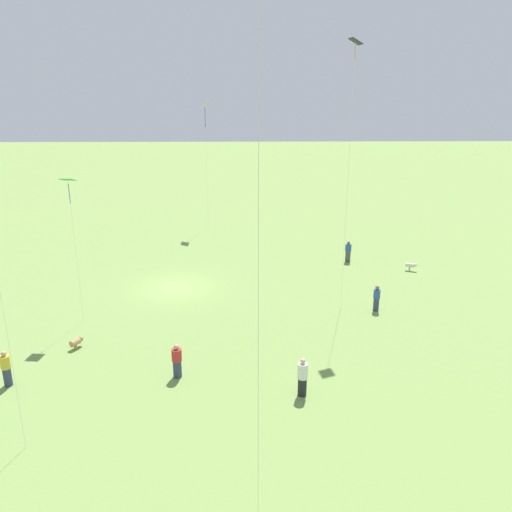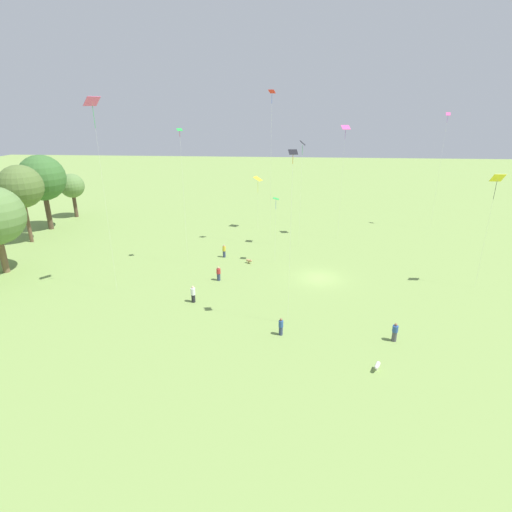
{
  "view_description": "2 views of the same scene",
  "coord_description": "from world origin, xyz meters",
  "views": [
    {
      "loc": [
        -4.65,
        31.46,
        12.13
      ],
      "look_at": [
        -5.21,
        8.12,
        4.76
      ],
      "focal_mm": 35.0,
      "sensor_mm": 36.0,
      "label": 1
    },
    {
      "loc": [
        -42.16,
        3.79,
        18.14
      ],
      "look_at": [
        -6.84,
        6.66,
        5.0
      ],
      "focal_mm": 28.0,
      "sensor_mm": 36.0,
      "label": 2
    }
  ],
  "objects": [
    {
      "name": "kite_0",
      "position": [
        15.56,
        -3.78,
        15.18
      ],
      "size": [
        1.21,
        1.3,
        16.0
      ],
      "rotation": [
        0.0,
        0.0,
        4.11
      ],
      "color": "#E54C99",
      "rests_on": "ground_plane"
    },
    {
      "name": "tree_4",
      "position": [
        9.92,
        40.63,
        8.0
      ],
      "size": [
        5.9,
        5.9,
        10.99
      ],
      "color": "brown",
      "rests_on": "ground_plane"
    },
    {
      "name": "ground_plane",
      "position": [
        0.0,
        0.0,
        0.0
      ],
      "size": [
        240.0,
        240.0,
        0.0
      ],
      "primitive_type": "plane",
      "color": "#7A994C"
    },
    {
      "name": "kite_7",
      "position": [
        3.38,
        16.02,
        14.34
      ],
      "size": [
        0.79,
        0.8,
        16.07
      ],
      "rotation": [
        0.0,
        0.0,
        4.49
      ],
      "color": "green",
      "rests_on": "ground_plane"
    },
    {
      "name": "kite_1",
      "position": [
        11.44,
        6.16,
        18.52
      ],
      "size": [
        0.94,
        0.99,
        20.33
      ],
      "rotation": [
        0.0,
        0.0,
        0.36
      ],
      "color": "red",
      "rests_on": "ground_plane"
    },
    {
      "name": "kite_5",
      "position": [
        10.78,
        2.13,
        13.35
      ],
      "size": [
        0.99,
        0.83,
        14.3
      ],
      "rotation": [
        0.0,
        0.0,
        5.38
      ],
      "color": "black",
      "rests_on": "ground_plane"
    },
    {
      "name": "person_1",
      "position": [
        5.86,
        11.83,
        0.83
      ],
      "size": [
        0.57,
        0.57,
        1.69
      ],
      "rotation": [
        0.0,
        0.0,
        2.09
      ],
      "color": "#333D5B",
      "rests_on": "ground_plane"
    },
    {
      "name": "kite_6",
      "position": [
        -1.08,
        -16.66,
        11.4
      ],
      "size": [
        0.87,
        1.19,
        12.18
      ],
      "rotation": [
        0.0,
        0.0,
        0.82
      ],
      "color": "yellow",
      "rests_on": "ground_plane"
    },
    {
      "name": "kite_3",
      "position": [
        -4.94,
        21.68,
        18.12
      ],
      "size": [
        1.66,
        1.6,
        19.16
      ],
      "rotation": [
        0.0,
        0.0,
        1.73
      ],
      "color": "#E54C99",
      "rests_on": "ground_plane"
    },
    {
      "name": "tree_5",
      "position": [
        16.45,
        41.51,
        8.1
      ],
      "size": [
        6.93,
        6.93,
        11.62
      ],
      "color": "brown",
      "rests_on": "ground_plane"
    },
    {
      "name": "person_0",
      "position": [
        -12.69,
        -5.32,
        0.8
      ],
      "size": [
        0.65,
        0.65,
        1.66
      ],
      "rotation": [
        0.0,
        0.0,
        0.59
      ],
      "color": "#4C4C51",
      "rests_on": "ground_plane"
    },
    {
      "name": "kite_9",
      "position": [
        19.55,
        8.52,
        7.76
      ],
      "size": [
        1.57,
        1.49,
        8.25
      ],
      "rotation": [
        0.0,
        0.0,
        5.13
      ],
      "color": "yellow",
      "rests_on": "ground_plane"
    },
    {
      "name": "kite_8",
      "position": [
        -10.52,
        3.5,
        13.84
      ],
      "size": [
        0.73,
        0.79,
        15.17
      ],
      "rotation": [
        0.0,
        0.0,
        4.11
      ],
      "color": "black",
      "rests_on": "ground_plane"
    },
    {
      "name": "dog_1",
      "position": [
        3.92,
        8.38,
        0.36
      ],
      "size": [
        0.59,
        0.76,
        0.55
      ],
      "rotation": [
        0.0,
        0.0,
        2.62
      ],
      "color": "tan",
      "rests_on": "ground_plane"
    },
    {
      "name": "person_3",
      "position": [
        -7.07,
        12.9,
        0.86
      ],
      "size": [
        0.49,
        0.49,
        1.75
      ],
      "rotation": [
        0.0,
        0.0,
        1.46
      ],
      "color": "#232328",
      "rests_on": "ground_plane"
    },
    {
      "name": "kite_2",
      "position": [
        4.56,
        5.21,
        7.7
      ],
      "size": [
        0.75,
        0.74,
        8.2
      ],
      "rotation": [
        0.0,
        0.0,
        5.4
      ],
      "color": "green",
      "rests_on": "ground_plane"
    },
    {
      "name": "dog_0",
      "position": [
        -16.94,
        -3.08,
        0.42
      ],
      "size": [
        0.83,
        0.56,
        0.61
      ],
      "rotation": [
        0.0,
        0.0,
        1.15
      ],
      "color": "silver",
      "rests_on": "ground_plane"
    },
    {
      "name": "person_2",
      "position": [
        -12.5,
        4.08,
        0.78
      ],
      "size": [
        0.51,
        0.51,
        1.59
      ],
      "rotation": [
        0.0,
        0.0,
        1.2
      ],
      "color": "#333D5B",
      "rests_on": "ground_plane"
    },
    {
      "name": "tree_6",
      "position": [
        24.11,
        41.25,
        5.47
      ],
      "size": [
        4.13,
        4.13,
        7.61
      ],
      "color": "brown",
      "rests_on": "ground_plane"
    },
    {
      "name": "kite_4",
      "position": [
        21.89,
        -19.28,
        15.71
      ],
      "size": [
        0.62,
        0.73,
        17.6
      ],
      "rotation": [
        0.0,
        0.0,
        3.69
      ],
      "color": "#E54C99",
      "rests_on": "ground_plane"
    },
    {
      "name": "person_4",
      "position": [
        -1.55,
        11.29,
        0.79
      ],
      "size": [
        0.65,
        0.65,
        1.63
      ],
      "rotation": [
        0.0,
        0.0,
        3.94
      ],
      "color": "#333D5B",
      "rests_on": "ground_plane"
    }
  ]
}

